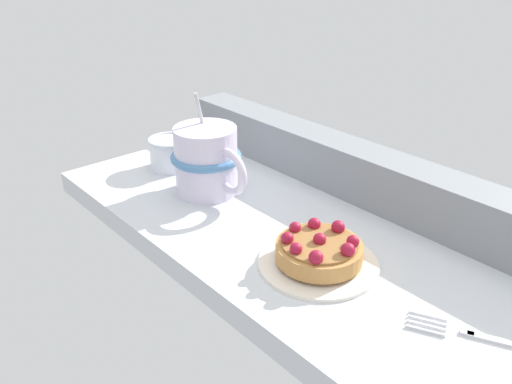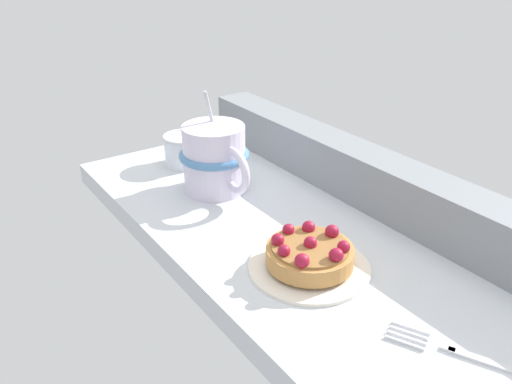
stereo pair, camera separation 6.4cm
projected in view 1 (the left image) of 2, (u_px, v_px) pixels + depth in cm
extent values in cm
cube|color=silver|center=(295.00, 236.00, 65.72)|extent=(68.74, 30.78, 2.96)
cube|color=gray|center=(363.00, 173.00, 70.89)|extent=(67.37, 5.82, 6.84)
cylinder|color=silver|center=(318.00, 262.00, 57.24)|extent=(13.13, 13.13, 0.83)
cylinder|color=silver|center=(318.00, 263.00, 57.33)|extent=(7.22, 7.22, 0.42)
cylinder|color=#B77F42|center=(319.00, 251.00, 56.64)|extent=(9.37, 9.37, 1.85)
cylinder|color=olive|center=(319.00, 243.00, 56.16)|extent=(8.24, 8.24, 0.30)
sphere|color=maroon|center=(320.00, 239.00, 55.97)|extent=(1.43, 1.43, 1.43)
sphere|color=maroon|center=(348.00, 250.00, 53.85)|extent=(1.52, 1.52, 1.52)
sphere|color=maroon|center=(353.00, 241.00, 55.43)|extent=(1.37, 1.37, 1.37)
sphere|color=maroon|center=(338.00, 227.00, 58.05)|extent=(1.53, 1.53, 1.53)
sphere|color=maroon|center=(314.00, 224.00, 58.91)|extent=(1.48, 1.48, 1.48)
sphere|color=maroon|center=(295.00, 228.00, 58.18)|extent=(1.36, 1.36, 1.36)
sphere|color=maroon|center=(287.00, 238.00, 55.99)|extent=(1.41, 1.41, 1.41)
sphere|color=maroon|center=(296.00, 249.00, 54.16)|extent=(1.33, 1.33, 1.33)
sphere|color=maroon|center=(316.00, 258.00, 52.77)|extent=(1.53, 1.53, 1.53)
cylinder|color=silver|center=(206.00, 160.00, 71.60)|extent=(8.51, 8.51, 9.33)
torus|color=#4C7FB2|center=(206.00, 157.00, 71.37)|extent=(9.67, 9.67, 1.12)
torus|color=silver|center=(230.00, 172.00, 68.12)|extent=(6.30, 1.07, 6.30)
cylinder|color=#B7B7BC|center=(201.00, 116.00, 70.60)|extent=(1.13, 2.31, 6.85)
cube|color=silver|center=(467.00, 332.00, 47.43)|extent=(1.32, 1.03, 0.60)
cube|color=silver|center=(428.00, 315.00, 49.54)|extent=(3.24, 1.76, 0.60)
cube|color=silver|center=(427.00, 320.00, 48.93)|extent=(3.24, 1.76, 0.60)
cube|color=silver|center=(426.00, 325.00, 48.33)|extent=(3.24, 1.76, 0.60)
cube|color=silver|center=(425.00, 330.00, 47.72)|extent=(3.24, 1.76, 0.60)
cylinder|color=silver|center=(170.00, 154.00, 80.11)|extent=(6.12, 6.12, 4.44)
torus|color=silver|center=(169.00, 140.00, 79.12)|extent=(6.60, 6.60, 0.60)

